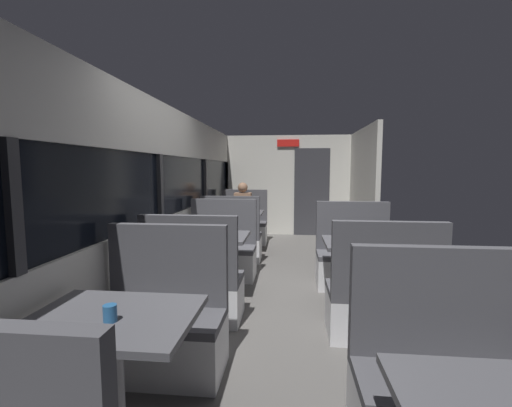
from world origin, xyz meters
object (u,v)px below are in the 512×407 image
dining_table_near_window (113,333)px  bench_far_window_facing_entry (244,227)px  coffee_cup_primary (110,313)px  bench_mid_window_facing_entry (222,254)px  bench_front_aisle_facing_entry (444,396)px  bench_mid_window_facing_end (194,288)px  bench_far_window_facing_end (232,241)px  bench_rear_aisle_facing_end (382,303)px  dining_table_mid_window (210,243)px  dining_table_rear_aisle (366,251)px  coffee_cup_secondary (214,231)px  dining_table_far_window (238,217)px  bench_rear_aisle_facing_entry (354,262)px  seated_passenger (243,218)px  bench_near_window_facing_entry (162,328)px

dining_table_near_window → bench_far_window_facing_entry: size_ratio=0.82×
dining_table_near_window → coffee_cup_primary: (0.03, -0.08, 0.15)m
bench_mid_window_facing_entry → bench_front_aisle_facing_entry: same height
bench_mid_window_facing_end → bench_far_window_facing_end: (0.00, 2.27, 0.00)m
bench_rear_aisle_facing_end → dining_table_mid_window: bearing=153.3°
dining_table_rear_aisle → bench_rear_aisle_facing_end: size_ratio=0.82×
coffee_cup_primary → bench_mid_window_facing_entry: bearing=90.6°
bench_mid_window_facing_entry → bench_front_aisle_facing_entry: 3.38m
dining_table_near_window → bench_mid_window_facing_entry: size_ratio=0.82×
dining_table_near_window → coffee_cup_primary: size_ratio=10.00×
bench_mid_window_facing_end → dining_table_rear_aisle: bench_mid_window_facing_end is taller
bench_mid_window_facing_end → bench_far_window_facing_entry: bearing=90.0°
coffee_cup_secondary → dining_table_far_window: bearing=91.2°
dining_table_far_window → dining_table_rear_aisle: size_ratio=1.00×
bench_mid_window_facing_entry → bench_front_aisle_facing_entry: (1.79, -2.87, 0.00)m
dining_table_rear_aisle → bench_mid_window_facing_end: bearing=-164.4°
bench_mid_window_facing_end → bench_rear_aisle_facing_entry: same height
seated_passenger → coffee_cup_primary: size_ratio=14.00×
bench_front_aisle_facing_entry → bench_rear_aisle_facing_entry: size_ratio=1.00×
bench_mid_window_facing_end → dining_table_rear_aisle: size_ratio=1.22×
dining_table_near_window → seated_passenger: (0.00, 5.16, -0.10)m
bench_mid_window_facing_entry → bench_rear_aisle_facing_entry: size_ratio=1.00×
bench_mid_window_facing_entry → bench_rear_aisle_facing_entry: same height
dining_table_mid_window → dining_table_near_window: bearing=-90.0°
bench_front_aisle_facing_entry → bench_rear_aisle_facing_entry: 2.67m
dining_table_near_window → dining_table_rear_aisle: same height
dining_table_near_window → bench_mid_window_facing_entry: (0.00, 2.97, -0.31)m
bench_mid_window_facing_end → bench_rear_aisle_facing_entry: bearing=33.8°
seated_passenger → bench_far_window_facing_entry: bearing=90.0°
bench_mid_window_facing_entry → bench_far_window_facing_end: same height
bench_near_window_facing_entry → coffee_cup_primary: bearing=-87.6°
bench_far_window_facing_entry → bench_rear_aisle_facing_end: size_ratio=1.00×
bench_far_window_facing_entry → coffee_cup_primary: 5.34m
seated_passenger → coffee_cup_secondary: bearing=-89.1°
dining_table_far_window → bench_rear_aisle_facing_entry: bench_rear_aisle_facing_entry is taller
bench_mid_window_facing_end → bench_mid_window_facing_entry: bearing=90.0°
dining_table_far_window → coffee_cup_secondary: (0.05, -2.25, 0.15)m
bench_mid_window_facing_entry → coffee_cup_secondary: (0.05, -0.68, 0.46)m
bench_rear_aisle_facing_end → dining_table_near_window: bearing=-142.6°
dining_table_mid_window → seated_passenger: 2.90m
bench_rear_aisle_facing_end → coffee_cup_primary: bearing=-140.5°
dining_table_rear_aisle → seated_passenger: bearing=120.0°
dining_table_mid_window → bench_mid_window_facing_end: bench_mid_window_facing_end is taller
bench_far_window_facing_end → bench_rear_aisle_facing_entry: 2.09m
dining_table_near_window → bench_far_window_facing_entry: (0.00, 5.24, -0.31)m
bench_near_window_facing_entry → dining_table_rear_aisle: size_ratio=1.22×
dining_table_far_window → coffee_cup_secondary: size_ratio=10.00×
dining_table_mid_window → bench_rear_aisle_facing_entry: bench_rear_aisle_facing_entry is taller
dining_table_far_window → bench_front_aisle_facing_entry: size_ratio=0.82×
dining_table_rear_aisle → coffee_cup_primary: bearing=-129.3°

